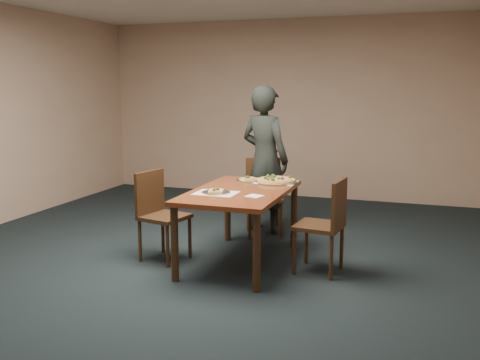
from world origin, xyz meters
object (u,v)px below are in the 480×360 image
(slice_plate_near, at_px, (216,192))
(dining_table, at_px, (240,199))
(chair_far, at_px, (264,192))
(chair_right, at_px, (327,220))
(chair_left, at_px, (159,210))
(pizza_pan, at_px, (276,180))
(slice_plate_far, at_px, (249,180))
(diner, at_px, (265,159))

(slice_plate_near, bearing_deg, dining_table, 54.03)
(chair_far, xyz_separation_m, slice_plate_near, (-0.08, -1.35, 0.25))
(chair_right, bearing_deg, slice_plate_near, -71.69)
(chair_left, height_order, pizza_pan, chair_left)
(chair_far, distance_m, pizza_pan, 0.72)
(slice_plate_far, bearing_deg, chair_left, -138.16)
(chair_right, relative_size, slice_plate_near, 3.25)
(diner, relative_size, pizza_pan, 3.97)
(chair_left, distance_m, pizza_pan, 1.28)
(chair_far, relative_size, diner, 0.51)
(dining_table, bearing_deg, chair_right, -0.98)
(slice_plate_near, distance_m, slice_plate_far, 0.76)
(chair_left, distance_m, diner, 1.61)
(pizza_pan, relative_size, slice_plate_near, 1.60)
(dining_table, distance_m, pizza_pan, 0.59)
(pizza_pan, xyz_separation_m, slice_plate_near, (-0.39, -0.76, -0.01))
(slice_plate_far, bearing_deg, slice_plate_near, -96.40)
(diner, relative_size, slice_plate_far, 6.34)
(dining_table, relative_size, chair_far, 1.65)
(pizza_pan, distance_m, slice_plate_near, 0.85)
(chair_right, bearing_deg, chair_far, -133.12)
(slice_plate_near, bearing_deg, chair_far, 86.66)
(diner, distance_m, slice_plate_near, 1.48)
(slice_plate_far, bearing_deg, chair_far, 90.59)
(dining_table, xyz_separation_m, chair_right, (0.88, -0.02, -0.14))
(chair_far, xyz_separation_m, diner, (-0.02, 0.12, 0.37))
(chair_right, xyz_separation_m, slice_plate_near, (-1.04, -0.21, 0.25))
(chair_far, xyz_separation_m, chair_left, (-0.75, -1.27, 0.00))
(chair_left, xyz_separation_m, diner, (0.72, 1.39, 0.37))
(pizza_pan, bearing_deg, slice_plate_far, 179.97)
(dining_table, relative_size, chair_left, 1.65)
(dining_table, bearing_deg, pizza_pan, 67.03)
(chair_left, xyz_separation_m, slice_plate_far, (0.75, 0.67, 0.25))
(dining_table, distance_m, chair_right, 0.89)
(chair_left, height_order, chair_right, same)
(chair_far, relative_size, slice_plate_near, 3.25)
(chair_left, bearing_deg, dining_table, -67.50)
(chair_far, height_order, slice_plate_near, chair_far)
(diner, bearing_deg, chair_far, 121.50)
(dining_table, xyz_separation_m, slice_plate_near, (-0.17, -0.23, 0.11))
(slice_plate_near, height_order, slice_plate_far, slice_plate_near)
(chair_right, distance_m, diner, 1.64)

